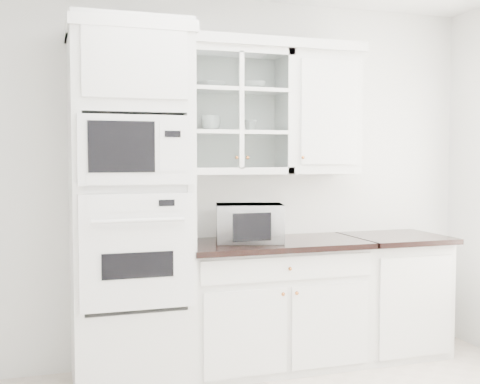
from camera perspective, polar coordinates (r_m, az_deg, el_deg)
name	(u,v)px	position (r m, az deg, el deg)	size (l,w,h in m)	color
room_shell	(293,110)	(3.29, 5.02, 7.80)	(4.00, 3.50, 2.70)	white
oven_column	(130,206)	(4.06, -10.39, -1.29)	(0.76, 0.68, 2.40)	white
base_cabinet_run	(273,303)	(4.46, 3.14, -10.44)	(1.32, 0.67, 0.92)	white
extra_base_cabinet	(393,293)	(4.89, 14.28, -9.28)	(0.72, 0.67, 0.92)	white
upper_cabinet_glass	(234,112)	(4.39, -0.53, 7.61)	(0.80, 0.33, 0.90)	white
upper_cabinet_solid	(319,114)	(4.63, 7.53, 7.35)	(0.55, 0.33, 0.90)	white
crown_molding	(221,43)	(4.40, -1.78, 13.97)	(2.14, 0.38, 0.07)	white
countertop_microwave	(249,223)	(4.28, 0.89, -2.94)	(0.47, 0.39, 0.27)	white
bowl_a	(211,85)	(4.35, -2.74, 10.08)	(0.20, 0.20, 0.05)	white
bowl_b	(252,86)	(4.44, 1.16, 10.02)	(0.19, 0.19, 0.06)	white
cup_a	(211,123)	(4.34, -2.80, 6.52)	(0.14, 0.14, 0.11)	white
cup_b	(250,126)	(4.41, 0.99, 6.31)	(0.09, 0.09, 0.09)	white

